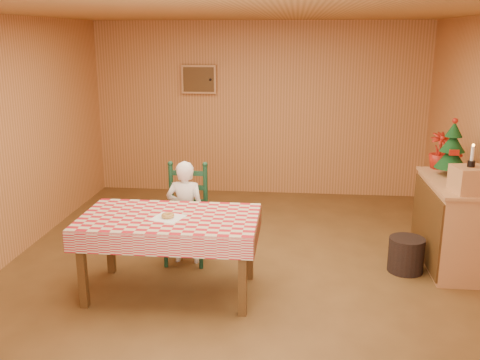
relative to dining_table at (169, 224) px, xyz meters
name	(u,v)px	position (x,y,z in m)	size (l,w,h in m)	color
ground	(238,273)	(0.59, 0.48, -0.69)	(6.00, 6.00, 0.00)	brown
cabin_walls	(243,91)	(0.59, 1.01, 1.14)	(5.10, 6.05, 2.65)	#C27E46
dining_table	(169,224)	(0.00, 0.00, 0.00)	(1.66, 0.96, 0.77)	#543416
ladder_chair	(187,216)	(0.00, 0.79, -0.18)	(0.44, 0.40, 1.08)	#10321D
seated_child	(186,212)	(0.00, 0.73, -0.13)	(0.41, 0.27, 1.12)	white
napkin	(168,218)	(0.00, -0.05, 0.08)	(0.26, 0.26, 0.00)	white
donut	(168,215)	(0.00, -0.05, 0.11)	(0.12, 0.12, 0.04)	#B38740
shelf_unit	(450,223)	(2.80, 0.94, -0.22)	(0.54, 1.24, 0.93)	tan
crate	(469,180)	(2.81, 0.54, 0.37)	(0.30, 0.30, 0.25)	tan
christmas_tree	(452,150)	(2.81, 1.19, 0.52)	(0.34, 0.34, 0.62)	#543416
flower_arrangement	(439,151)	(2.76, 1.49, 0.45)	(0.23, 0.23, 0.41)	#9A180E
candle_set	(472,160)	(2.81, 0.54, 0.56)	(0.07, 0.07, 0.22)	black
storage_bin	(406,255)	(2.33, 0.71, -0.50)	(0.37, 0.37, 0.37)	black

